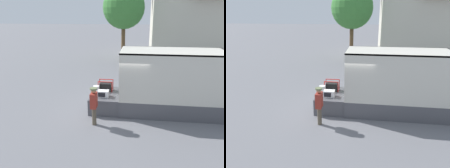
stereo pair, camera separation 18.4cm
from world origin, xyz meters
TOP-DOWN VIEW (x-y plane):
  - ground_plane at (0.00, 0.00)m, footprint 160.00×160.00m
  - box_truck at (4.02, 0.00)m, footprint 6.65×2.15m
  - tailgate_deck at (-0.70, 0.00)m, footprint 1.39×2.05m
  - microwave at (-0.77, -0.46)m, footprint 0.51×0.36m
  - portable_generator at (-0.77, 0.38)m, footprint 0.72×0.45m
  - orange_bucket at (-1.20, 0.04)m, footprint 0.31×0.31m
  - worker_person at (-0.94, -1.76)m, footprint 0.29×0.44m
  - house_backdrop at (6.89, 15.88)m, footprint 10.33×7.24m
  - street_tree at (-0.76, 10.91)m, footprint 3.78×3.78m

SIDE VIEW (x-z plane):
  - ground_plane at x=0.00m, z-range 0.00..0.00m
  - tailgate_deck at x=-0.70m, z-range 0.00..0.75m
  - microwave at x=-0.77m, z-range 0.75..1.05m
  - orange_bucket at x=-1.20m, z-range 0.75..1.09m
  - portable_generator at x=-0.77m, z-range 0.69..1.23m
  - worker_person at x=-0.94m, z-range 0.18..1.79m
  - box_truck at x=4.02m, z-range -0.46..2.44m
  - house_backdrop at x=6.89m, z-range 0.08..8.32m
  - street_tree at x=-0.76m, z-range 1.48..8.26m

